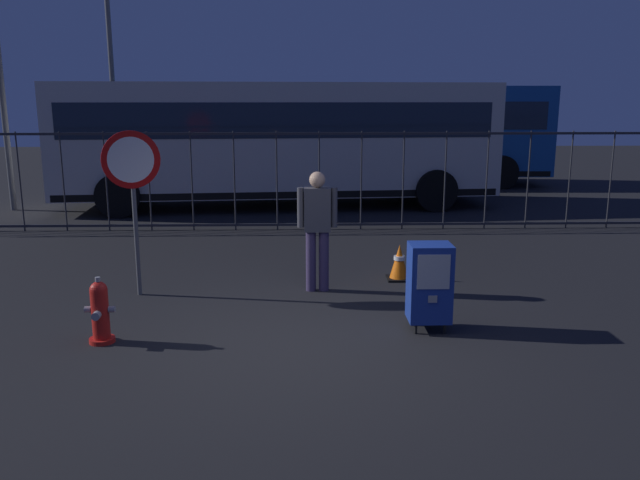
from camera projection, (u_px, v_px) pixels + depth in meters
The scene contains 10 objects.
ground_plane at pixel (296, 343), 7.06m from camera, with size 60.00×60.00×0.00m, color black.
fire_hydrant at pixel (100, 312), 7.02m from camera, with size 0.33×0.32×0.75m.
newspaper_box_primary at pixel (430, 282), 7.37m from camera, with size 0.48×0.42×1.02m.
stop_sign at pixel (132, 179), 8.46m from camera, with size 0.71×0.31×2.23m.
pedestrian at pixel (317, 224), 8.81m from camera, with size 0.55×0.22×1.67m.
traffic_cone at pixel (399, 263), 9.51m from camera, with size 0.36×0.36×0.53m.
fence_barrier at pixel (298, 180), 13.01m from camera, with size 18.03×0.04×2.00m.
bus_near at pixel (278, 137), 15.78m from camera, with size 10.67×3.45×3.00m.
bus_far at pixel (374, 129), 19.98m from camera, with size 10.56×2.97×3.00m.
street_light_near_left at pixel (111, 57), 18.01m from camera, with size 0.32×0.32×6.47m.
Camera 1 is at (0.08, -6.65, 2.63)m, focal length 36.07 mm.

